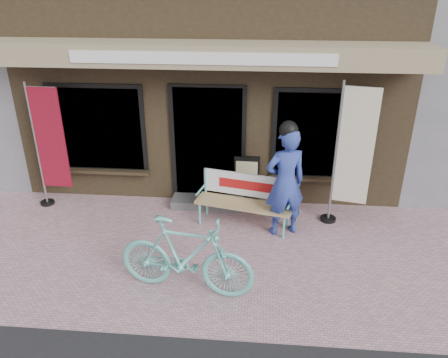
# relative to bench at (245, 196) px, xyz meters

# --- Properties ---
(ground) EXTENTS (70.00, 70.00, 0.00)m
(ground) POSITION_rel_bench_xyz_m (-0.71, -1.19, -0.51)
(ground) COLOR #B88C97
(ground) RESTS_ON ground
(storefront) EXTENTS (7.00, 6.77, 6.00)m
(storefront) POSITION_rel_bench_xyz_m (-0.71, 3.77, 2.48)
(storefront) COLOR black
(storefront) RESTS_ON ground
(bench) EXTENTS (1.67, 0.76, 0.88)m
(bench) POSITION_rel_bench_xyz_m (0.00, 0.00, 0.00)
(bench) COLOR #61BEB8
(bench) RESTS_ON ground
(person) EXTENTS (0.76, 0.63, 1.92)m
(person) POSITION_rel_bench_xyz_m (0.63, -0.23, 0.43)
(person) COLOR #2B3D95
(person) RESTS_ON ground
(bicycle) EXTENTS (1.89, 0.80, 1.10)m
(bicycle) POSITION_rel_bench_xyz_m (-0.70, -1.83, 0.03)
(bicycle) COLOR #61BEB8
(bicycle) RESTS_ON ground
(nobori_red) EXTENTS (0.67, 0.25, 2.28)m
(nobori_red) POSITION_rel_bench_xyz_m (-3.46, 0.37, 0.66)
(nobori_red) COLOR gray
(nobori_red) RESTS_ON ground
(nobori_cream) EXTENTS (0.72, 0.31, 2.44)m
(nobori_cream) POSITION_rel_bench_xyz_m (1.68, 0.16, 0.74)
(nobori_cream) COLOR gray
(nobori_cream) RESTS_ON ground
(menu_stand) EXTENTS (0.46, 0.12, 0.92)m
(menu_stand) POSITION_rel_bench_xyz_m (-0.00, 0.75, -0.04)
(menu_stand) COLOR black
(menu_stand) RESTS_ON ground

